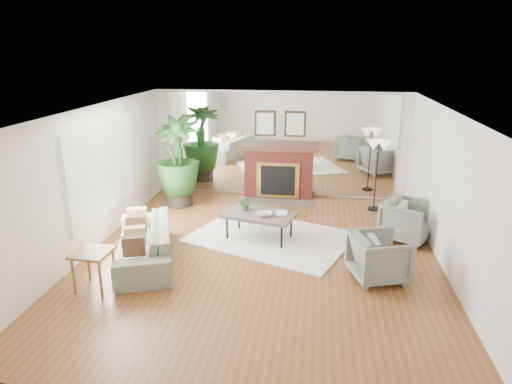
# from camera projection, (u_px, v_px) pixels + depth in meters

# --- Properties ---
(ground) EXTENTS (7.00, 7.00, 0.00)m
(ground) POSITION_uv_depth(u_px,v_px,m) (261.00, 256.00, 7.91)
(ground) COLOR brown
(ground) RESTS_ON ground
(wall_left) EXTENTS (0.02, 7.00, 2.50)m
(wall_left) POSITION_uv_depth(u_px,v_px,m) (91.00, 180.00, 7.92)
(wall_left) COLOR white
(wall_left) RESTS_ON ground
(wall_right) EXTENTS (0.02, 7.00, 2.50)m
(wall_right) POSITION_uv_depth(u_px,v_px,m) (451.00, 195.00, 7.13)
(wall_right) COLOR white
(wall_right) RESTS_ON ground
(wall_back) EXTENTS (6.00, 0.02, 2.50)m
(wall_back) POSITION_uv_depth(u_px,v_px,m) (280.00, 144.00, 10.82)
(wall_back) COLOR white
(wall_back) RESTS_ON ground
(mirror_panel) EXTENTS (5.40, 0.04, 2.40)m
(mirror_panel) POSITION_uv_depth(u_px,v_px,m) (280.00, 145.00, 10.80)
(mirror_panel) COLOR silver
(mirror_panel) RESTS_ON wall_back
(window_panel) EXTENTS (0.04, 2.40, 1.50)m
(window_panel) POSITION_uv_depth(u_px,v_px,m) (102.00, 169.00, 8.26)
(window_panel) COLOR #B2E09E
(window_panel) RESTS_ON wall_left
(fireplace) EXTENTS (1.85, 0.83, 2.05)m
(fireplace) POSITION_uv_depth(u_px,v_px,m) (279.00, 171.00, 10.78)
(fireplace) COLOR maroon
(fireplace) RESTS_ON ground
(area_rug) EXTENTS (3.39, 2.94, 0.03)m
(area_rug) POSITION_uv_depth(u_px,v_px,m) (271.00, 237.00, 8.65)
(area_rug) COLOR silver
(area_rug) RESTS_ON ground
(coffee_table) EXTENTS (1.44, 1.06, 0.52)m
(coffee_table) POSITION_uv_depth(u_px,v_px,m) (259.00, 215.00, 8.46)
(coffee_table) COLOR brown
(coffee_table) RESTS_ON ground
(sofa) EXTENTS (1.55, 2.38, 0.65)m
(sofa) POSITION_uv_depth(u_px,v_px,m) (144.00, 242.00, 7.67)
(sofa) COLOR slate
(sofa) RESTS_ON ground
(armchair_back) EXTENTS (1.14, 1.13, 0.76)m
(armchair_back) POSITION_uv_depth(u_px,v_px,m) (407.00, 221.00, 8.46)
(armchair_back) COLOR slate
(armchair_back) RESTS_ON ground
(armchair_front) EXTENTS (1.01, 0.99, 0.74)m
(armchair_front) POSITION_uv_depth(u_px,v_px,m) (379.00, 257.00, 7.02)
(armchair_front) COLOR slate
(armchair_front) RESTS_ON ground
(side_table) EXTENTS (0.54, 0.54, 0.60)m
(side_table) POSITION_uv_depth(u_px,v_px,m) (93.00, 257.00, 6.71)
(side_table) COLOR olive
(side_table) RESTS_ON ground
(potted_ficus) EXTENTS (1.17, 1.17, 2.04)m
(potted_ficus) POSITION_uv_depth(u_px,v_px,m) (178.00, 159.00, 10.13)
(potted_ficus) COLOR black
(potted_ficus) RESTS_ON ground
(floor_lamp) EXTENTS (0.51, 0.28, 1.56)m
(floor_lamp) POSITION_uv_depth(u_px,v_px,m) (378.00, 151.00, 9.76)
(floor_lamp) COLOR black
(floor_lamp) RESTS_ON ground
(tabletop_plant) EXTENTS (0.27, 0.24, 0.27)m
(tabletop_plant) POSITION_uv_depth(u_px,v_px,m) (246.00, 203.00, 8.58)
(tabletop_plant) COLOR #306425
(tabletop_plant) RESTS_ON coffee_table
(fruit_bowl) EXTENTS (0.32, 0.32, 0.07)m
(fruit_bowl) POSITION_uv_depth(u_px,v_px,m) (264.00, 214.00, 8.30)
(fruit_bowl) COLOR olive
(fruit_bowl) RESTS_ON coffee_table
(book) EXTENTS (0.21, 0.29, 0.02)m
(book) POSITION_uv_depth(u_px,v_px,m) (276.00, 213.00, 8.44)
(book) COLOR olive
(book) RESTS_ON coffee_table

